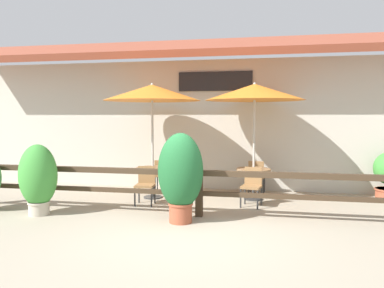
# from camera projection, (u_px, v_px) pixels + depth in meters

# --- Properties ---
(ground_plane) EXTENTS (60.00, 60.00, 0.00)m
(ground_plane) POSITION_uv_depth(u_px,v_px,m) (189.00, 232.00, 6.60)
(ground_plane) COLOR #9E937F
(building_facade) EXTENTS (14.28, 1.49, 4.23)m
(building_facade) POSITION_uv_depth(u_px,v_px,m) (218.00, 112.00, 10.46)
(building_facade) COLOR #BCB7A8
(building_facade) RESTS_ON ground
(patio_railing) EXTENTS (10.40, 0.14, 0.95)m
(patio_railing) POSITION_uv_depth(u_px,v_px,m) (199.00, 183.00, 7.58)
(patio_railing) COLOR #3D2D1E
(patio_railing) RESTS_ON ground
(patio_umbrella_near) EXTENTS (2.39, 2.39, 2.85)m
(patio_umbrella_near) POSITION_uv_depth(u_px,v_px,m) (152.00, 93.00, 9.19)
(patio_umbrella_near) COLOR #B7B2A8
(patio_umbrella_near) RESTS_ON ground
(dining_table_near) EXTENTS (0.84, 0.84, 0.76)m
(dining_table_near) POSITION_uv_depth(u_px,v_px,m) (153.00, 174.00, 9.34)
(dining_table_near) COLOR olive
(dining_table_near) RESTS_ON ground
(chair_near_streetside) EXTENTS (0.45, 0.45, 0.88)m
(chair_near_streetside) POSITION_uv_depth(u_px,v_px,m) (146.00, 183.00, 8.64)
(chair_near_streetside) COLOR olive
(chair_near_streetside) RESTS_ON ground
(chair_near_wallside) EXTENTS (0.47, 0.47, 0.88)m
(chair_near_wallside) POSITION_uv_depth(u_px,v_px,m) (163.00, 174.00, 10.03)
(chair_near_wallside) COLOR olive
(chair_near_wallside) RESTS_ON ground
(patio_umbrella_middle) EXTENTS (2.39, 2.39, 2.85)m
(patio_umbrella_middle) POSITION_uv_depth(u_px,v_px,m) (255.00, 92.00, 8.99)
(patio_umbrella_middle) COLOR #B7B2A8
(patio_umbrella_middle) RESTS_ON ground
(dining_table_middle) EXTENTS (0.84, 0.84, 0.76)m
(dining_table_middle) POSITION_uv_depth(u_px,v_px,m) (254.00, 175.00, 9.14)
(dining_table_middle) COLOR olive
(dining_table_middle) RESTS_ON ground
(chair_middle_streetside) EXTENTS (0.50, 0.50, 0.88)m
(chair_middle_streetside) POSITION_uv_depth(u_px,v_px,m) (252.00, 184.00, 8.46)
(chair_middle_streetside) COLOR olive
(chair_middle_streetside) RESTS_ON ground
(chair_middle_wallside) EXTENTS (0.45, 0.45, 0.88)m
(chair_middle_wallside) POSITION_uv_depth(u_px,v_px,m) (256.00, 175.00, 9.82)
(chair_middle_wallside) COLOR olive
(chair_middle_wallside) RESTS_ON ground
(potted_plant_broad_leaf) EXTENTS (0.79, 0.71, 1.47)m
(potted_plant_broad_leaf) POSITION_uv_depth(u_px,v_px,m) (38.00, 178.00, 7.70)
(potted_plant_broad_leaf) COLOR #B7AD99
(potted_plant_broad_leaf) RESTS_ON ground
(potted_plant_corner_fern) EXTENTS (0.87, 0.78, 1.72)m
(potted_plant_corner_fern) POSITION_uv_depth(u_px,v_px,m) (181.00, 174.00, 7.13)
(potted_plant_corner_fern) COLOR #9E4C33
(potted_plant_corner_fern) RESTS_ON ground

